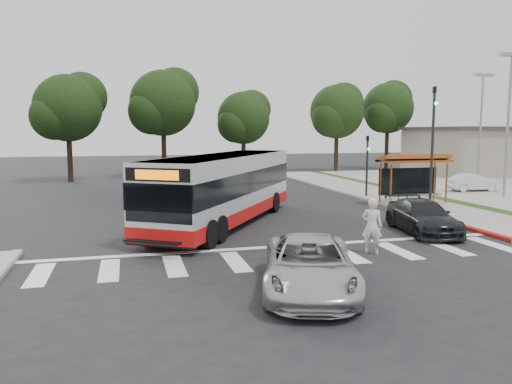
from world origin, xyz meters
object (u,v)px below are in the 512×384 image
object	(u,v)px
pedestrian	(372,226)
dark_sedan	(422,217)
transit_bus	(224,190)
silver_suv_south	(310,265)

from	to	relation	value
pedestrian	dark_sedan	xyz separation A→B (m)	(3.80, 2.76, -0.29)
transit_bus	pedestrian	size ratio (longest dim) A/B	6.30
silver_suv_south	dark_sedan	bearing A→B (deg)	57.34
transit_bus	silver_suv_south	xyz separation A→B (m)	(0.33, -10.23, -0.88)
pedestrian	transit_bus	bearing A→B (deg)	-24.92
dark_sedan	transit_bus	bearing A→B (deg)	161.10
pedestrian	silver_suv_south	xyz separation A→B (m)	(-3.60, -3.40, -0.26)
pedestrian	dark_sedan	size ratio (longest dim) A/B	0.41
silver_suv_south	transit_bus	bearing A→B (deg)	109.41
pedestrian	dark_sedan	world-z (taller)	pedestrian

